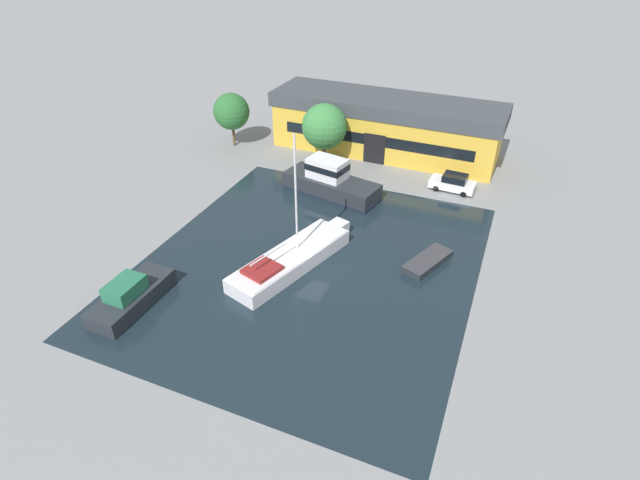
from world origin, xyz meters
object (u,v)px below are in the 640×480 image
(warehouse_building, at_px, (385,125))
(motor_cruiser, at_px, (330,182))
(quay_tree_by_water, at_px, (231,112))
(small_dinghy, at_px, (427,262))
(parked_car, at_px, (453,183))
(quay_tree_near_building, at_px, (324,126))
(sailboat_moored, at_px, (292,258))
(cabin_boat, at_px, (131,296))

(warehouse_building, relative_size, motor_cruiser, 2.55)
(quay_tree_by_water, distance_m, motor_cruiser, 16.70)
(small_dinghy, bearing_deg, quay_tree_by_water, -8.06)
(parked_car, bearing_deg, quay_tree_near_building, 88.44)
(warehouse_building, height_order, motor_cruiser, warehouse_building)
(motor_cruiser, distance_m, small_dinghy, 14.08)
(quay_tree_near_building, height_order, quay_tree_by_water, quay_tree_near_building)
(sailboat_moored, height_order, motor_cruiser, sailboat_moored)
(quay_tree_near_building, bearing_deg, small_dinghy, -45.14)
(quay_tree_near_building, height_order, parked_car, quay_tree_near_building)
(quay_tree_by_water, xyz_separation_m, sailboat_moored, (16.61, -19.21, -3.38))
(quay_tree_near_building, xyz_separation_m, small_dinghy, (14.74, -14.82, -3.74))
(sailboat_moored, bearing_deg, small_dinghy, 39.75)
(quay_tree_near_building, relative_size, small_dinghy, 1.32)
(quay_tree_near_building, height_order, small_dinghy, quay_tree_near_building)
(parked_car, bearing_deg, cabin_boat, 150.14)
(quay_tree_by_water, bearing_deg, cabin_boat, -73.35)
(quay_tree_by_water, relative_size, cabin_boat, 0.93)
(warehouse_building, height_order, small_dinghy, warehouse_building)
(quay_tree_near_building, distance_m, cabin_boat, 27.87)
(warehouse_building, relative_size, small_dinghy, 5.25)
(warehouse_building, height_order, quay_tree_near_building, quay_tree_near_building)
(motor_cruiser, bearing_deg, cabin_boat, 174.27)
(warehouse_building, xyz_separation_m, sailboat_moored, (-0.19, -24.27, -2.45))
(sailboat_moored, bearing_deg, parked_car, 79.04)
(warehouse_building, distance_m, motor_cruiser, 12.29)
(cabin_boat, bearing_deg, motor_cruiser, 72.70)
(quay_tree_by_water, distance_m, small_dinghy, 30.61)
(warehouse_building, bearing_deg, cabin_boat, -103.17)
(quay_tree_near_building, distance_m, small_dinghy, 21.24)
(quay_tree_by_water, distance_m, cabin_boat, 29.19)
(small_dinghy, relative_size, cabin_boat, 0.74)
(sailboat_moored, relative_size, small_dinghy, 2.51)
(cabin_boat, bearing_deg, warehouse_building, 75.82)
(quay_tree_by_water, relative_size, parked_car, 1.37)
(quay_tree_near_building, relative_size, sailboat_moored, 0.53)
(warehouse_building, distance_m, cabin_boat, 34.01)
(warehouse_building, relative_size, parked_car, 5.73)
(quay_tree_by_water, height_order, small_dinghy, quay_tree_by_water)
(warehouse_building, bearing_deg, quay_tree_near_building, -132.75)
(quay_tree_by_water, xyz_separation_m, cabin_boat, (8.31, -27.79, -3.24))
(quay_tree_near_building, bearing_deg, warehouse_building, 45.92)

